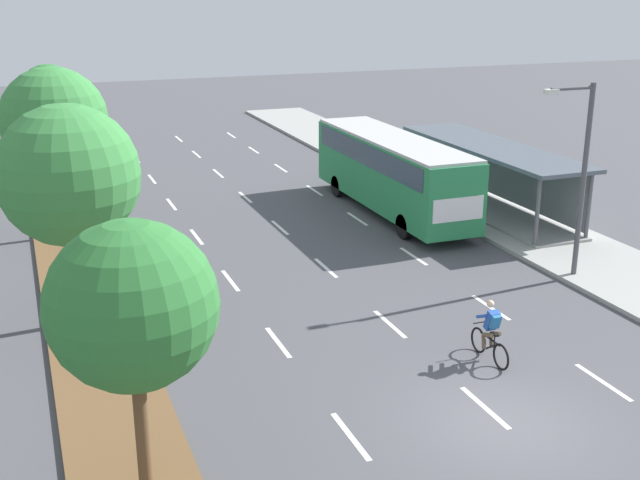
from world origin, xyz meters
The scene contains 14 objects.
ground_plane centered at (0.00, 0.00, 0.00)m, with size 140.00×140.00×0.00m, color #4C4C51.
median_strip centered at (-8.30, 20.00, 0.06)m, with size 2.60×52.00×0.12m, color brown.
sidewalk_right centered at (9.25, 20.00, 0.07)m, with size 4.50×52.00×0.15m, color #9E9E99.
lane_divider_left centered at (-3.50, 16.37, 0.00)m, with size 0.14×43.74×0.01m.
lane_divider_center centered at (0.00, 16.37, 0.00)m, with size 0.14×43.74×0.01m.
lane_divider_right centered at (3.50, 16.37, 0.00)m, with size 0.14×43.74×0.01m.
bus_shelter centered at (9.53, 15.21, 1.87)m, with size 2.90×11.10×2.86m.
bus centered at (5.25, 16.71, 2.07)m, with size 2.54×11.29×3.37m.
cyclist centered at (1.44, 2.84, 0.79)m, with size 0.46×1.82×1.71m.
median_tree_nearest centered at (-8.10, 0.41, 3.99)m, with size 3.26×3.26×5.52m.
median_tree_second centered at (-8.52, 9.39, 4.50)m, with size 4.06×4.06×6.42m.
median_tree_third centered at (-8.36, 18.37, 4.64)m, with size 4.07×4.07×6.57m.
median_tree_fourth centered at (-8.06, 27.35, 4.44)m, with size 2.93×2.93×5.82m.
streetlight centered at (7.42, 7.19, 3.89)m, with size 1.91×0.24×6.50m.
Camera 1 is at (-9.73, -13.52, 9.72)m, focal length 44.56 mm.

